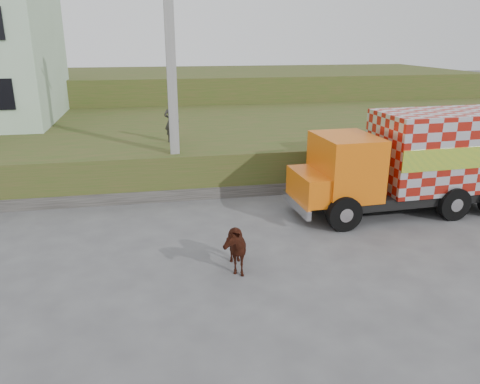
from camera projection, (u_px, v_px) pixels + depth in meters
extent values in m
plane|color=#474749|center=(228.00, 249.00, 12.08)|extent=(120.00, 120.00, 0.00)
cube|color=#334C19|center=(190.00, 141.00, 21.16)|extent=(40.00, 12.00, 1.50)
cube|color=#334C19|center=(174.00, 94.00, 32.10)|extent=(40.00, 12.00, 3.00)
cube|color=#595651|center=(147.00, 195.00, 15.56)|extent=(16.00, 0.50, 0.40)
cube|color=gray|center=(172.00, 77.00, 14.92)|extent=(0.30, 0.30, 8.00)
cube|color=black|center=(407.00, 192.00, 14.63)|extent=(6.24, 2.25, 0.32)
cube|color=#D55C0B|center=(345.00, 166.00, 13.84)|extent=(1.72, 2.15, 1.81)
cube|color=#D55C0B|center=(311.00, 186.00, 13.78)|extent=(0.99, 1.94, 0.82)
cube|color=silver|center=(443.00, 149.00, 14.46)|extent=(4.26, 2.35, 2.36)
cube|color=yellow|center=(467.00, 158.00, 13.44)|extent=(4.17, 0.21, 0.63)
cube|color=yellow|center=(422.00, 142.00, 15.48)|extent=(4.17, 0.21, 0.63)
cube|color=silver|center=(296.00, 204.00, 13.85)|extent=(0.22, 2.09, 0.27)
cylinder|color=black|center=(344.00, 214.00, 13.12)|extent=(1.01, 0.36, 1.00)
cylinder|color=black|center=(316.00, 191.00, 15.04)|extent=(1.01, 0.36, 1.00)
cylinder|color=black|center=(453.00, 204.00, 13.90)|extent=(1.01, 0.36, 1.00)
cylinder|color=black|center=(413.00, 183.00, 15.83)|extent=(1.01, 0.36, 1.00)
cylinder|color=black|center=(450.00, 180.00, 16.15)|extent=(1.01, 0.36, 1.00)
imported|color=#33130C|center=(232.00, 245.00, 10.90)|extent=(0.64, 1.39, 1.17)
imported|color=#302E2A|center=(172.00, 122.00, 17.13)|extent=(0.64, 0.51, 1.53)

